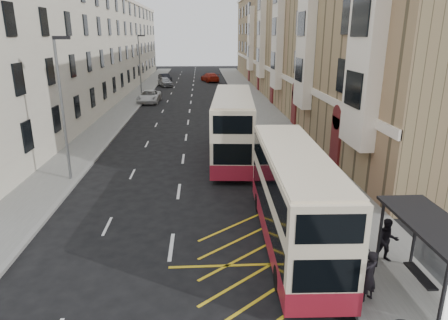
{
  "coord_description": "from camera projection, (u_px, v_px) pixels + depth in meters",
  "views": [
    {
      "loc": [
        1.31,
        -10.44,
        8.23
      ],
      "look_at": [
        2.35,
        7.62,
        2.51
      ],
      "focal_mm": 32.0,
      "sensor_mm": 36.0,
      "label": 1
    }
  ],
  "objects": [
    {
      "name": "terrace_left",
      "position": [
        89.0,
        48.0,
        52.95
      ],
      "size": [
        9.18,
        79.0,
        13.25
      ],
      "color": "silver",
      "rests_on": "ground"
    },
    {
      "name": "white_van",
      "position": [
        149.0,
        96.0,
        50.02
      ],
      "size": [
        2.72,
        5.56,
        1.52
      ],
      "primitive_type": "imported",
      "rotation": [
        0.0,
        0.0,
        -0.04
      ],
      "color": "silver",
      "rests_on": "ground"
    },
    {
      "name": "ground",
      "position": [
        162.0,
        313.0,
        12.34
      ],
      "size": [
        200.0,
        200.0,
        0.0
      ],
      "primitive_type": "plane",
      "color": "black",
      "rests_on": "ground"
    },
    {
      "name": "terrace_right",
      "position": [
        300.0,
        40.0,
        54.08
      ],
      "size": [
        10.75,
        79.0,
        15.25
      ],
      "color": "#8F7A53",
      "rests_on": "ground"
    },
    {
      "name": "kerb_right",
      "position": [
        247.0,
        117.0,
        41.21
      ],
      "size": [
        0.25,
        120.0,
        0.15
      ],
      "primitive_type": "cube",
      "color": "gray",
      "rests_on": "ground"
    },
    {
      "name": "pedestrian_mid",
      "position": [
        387.0,
        241.0,
        14.63
      ],
      "size": [
        0.9,
        0.74,
        1.7
      ],
      "primitive_type": "imported",
      "rotation": [
        0.0,
        0.0,
        -0.12
      ],
      "color": "black",
      "rests_on": "pavement_right"
    },
    {
      "name": "car_silver",
      "position": [
        165.0,
        82.0,
        65.47
      ],
      "size": [
        3.06,
        4.79,
        1.52
      ],
      "primitive_type": "imported",
      "rotation": [
        0.0,
        0.0,
        0.31
      ],
      "color": "#929599",
      "rests_on": "ground"
    },
    {
      "name": "guard_railing",
      "position": [
        313.0,
        206.0,
        17.9
      ],
      "size": [
        0.06,
        6.56,
        1.01
      ],
      "color": "red",
      "rests_on": "pavement_right"
    },
    {
      "name": "street_lamp_near",
      "position": [
        62.0,
        102.0,
        22.02
      ],
      "size": [
        0.93,
        0.18,
        8.0
      ],
      "color": "slate",
      "rests_on": "pavement_left"
    },
    {
      "name": "double_decker_front",
      "position": [
        293.0,
        198.0,
        15.87
      ],
      "size": [
        2.58,
        9.93,
        3.94
      ],
      "rotation": [
        0.0,
        0.0,
        -0.03
      ],
      "color": "#F5E2BE",
      "rests_on": "ground"
    },
    {
      "name": "double_decker_rear",
      "position": [
        233.0,
        126.0,
        27.11
      ],
      "size": [
        3.44,
        11.26,
        4.42
      ],
      "rotation": [
        0.0,
        0.0,
        -0.08
      ],
      "color": "#F5E2BE",
      "rests_on": "ground"
    },
    {
      "name": "car_red",
      "position": [
        210.0,
        77.0,
        71.93
      ],
      "size": [
        3.68,
        5.9,
        1.59
      ],
      "primitive_type": "imported",
      "rotation": [
        0.0,
        0.0,
        3.42
      ],
      "color": "#A11C0D",
      "rests_on": "ground"
    },
    {
      "name": "street_lamp_far",
      "position": [
        140.0,
        64.0,
        50.58
      ],
      "size": [
        0.93,
        0.18,
        8.0
      ],
      "color": "slate",
      "rests_on": "pavement_left"
    },
    {
      "name": "road_markings",
      "position": [
        192.0,
        96.0,
        55.18
      ],
      "size": [
        10.0,
        110.0,
        0.01
      ],
      "primitive_type": null,
      "color": "silver",
      "rests_on": "ground"
    },
    {
      "name": "car_dark",
      "position": [
        165.0,
        78.0,
        72.37
      ],
      "size": [
        2.86,
        4.48,
        1.39
      ],
      "primitive_type": "imported",
      "rotation": [
        0.0,
        0.0,
        0.36
      ],
      "color": "black",
      "rests_on": "ground"
    },
    {
      "name": "bus_shelter",
      "position": [
        442.0,
        250.0,
        11.78
      ],
      "size": [
        1.65,
        4.25,
        2.7
      ],
      "color": "black",
      "rests_on": "pavement_right"
    },
    {
      "name": "pedestrian_near",
      "position": [
        369.0,
        276.0,
        12.47
      ],
      "size": [
        0.75,
        0.64,
        1.73
      ],
      "primitive_type": "imported",
      "rotation": [
        0.0,
        0.0,
        3.59
      ],
      "color": "black",
      "rests_on": "pavement_right"
    },
    {
      "name": "pavement_left",
      "position": [
        115.0,
        118.0,
        40.47
      ],
      "size": [
        3.0,
        120.0,
        0.15
      ],
      "primitive_type": "cube",
      "color": "slate",
      "rests_on": "ground"
    },
    {
      "name": "kerb_left",
      "position": [
        130.0,
        118.0,
        40.55
      ],
      "size": [
        0.25,
        120.0,
        0.15
      ],
      "primitive_type": "cube",
      "color": "gray",
      "rests_on": "ground"
    },
    {
      "name": "pavement_right",
      "position": [
        266.0,
        117.0,
        41.32
      ],
      "size": [
        4.0,
        120.0,
        0.15
      ],
      "primitive_type": "cube",
      "color": "slate",
      "rests_on": "ground"
    },
    {
      "name": "pedestrian_far",
      "position": [
        356.0,
        250.0,
        14.03
      ],
      "size": [
        1.03,
        0.64,
        1.63
      ],
      "primitive_type": "imported",
      "rotation": [
        0.0,
        0.0,
        2.87
      ],
      "color": "black",
      "rests_on": "pavement_right"
    }
  ]
}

